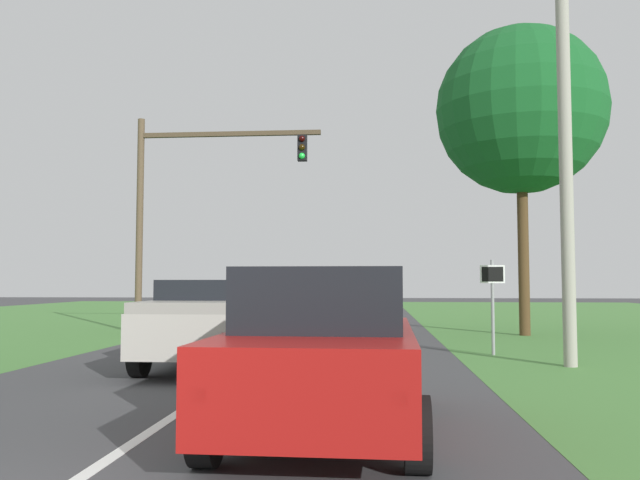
{
  "coord_description": "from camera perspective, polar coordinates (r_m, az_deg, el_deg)",
  "views": [
    {
      "loc": [
        2.68,
        -4.14,
        1.78
      ],
      "look_at": [
        0.99,
        15.94,
        3.07
      ],
      "focal_mm": 36.89,
      "sensor_mm": 36.0,
      "label": 1
    }
  ],
  "objects": [
    {
      "name": "ground_plane",
      "position": [
        14.74,
        -5.8,
        -10.58
      ],
      "size": [
        120.0,
        120.0,
        0.0
      ],
      "primitive_type": "plane",
      "color": "#424244"
    },
    {
      "name": "red_suv_near",
      "position": [
        7.91,
        0.52,
        -9.23
      ],
      "size": [
        2.34,
        4.84,
        1.94
      ],
      "color": "#9E1411",
      "rests_on": "ground_plane"
    },
    {
      "name": "pickup_truck_lead",
      "position": [
        13.93,
        -9.36,
        -7.06
      ],
      "size": [
        2.3,
        4.95,
        1.82
      ],
      "color": "#B7B2A8",
      "rests_on": "ground_plane"
    },
    {
      "name": "traffic_light",
      "position": [
        23.68,
        -11.57,
        4.1
      ],
      "size": [
        6.55,
        0.4,
        7.59
      ],
      "color": "brown",
      "rests_on": "ground_plane"
    },
    {
      "name": "keep_moving_sign",
      "position": [
        16.69,
        14.74,
        -4.54
      ],
      "size": [
        0.6,
        0.09,
        2.32
      ],
      "color": "gray",
      "rests_on": "ground_plane"
    },
    {
      "name": "oak_tree_right",
      "position": [
        23.79,
        17.01,
        10.67
      ],
      "size": [
        5.71,
        5.71,
        10.48
      ],
      "color": "#4C351E",
      "rests_on": "ground_plane"
    },
    {
      "name": "crossing_suv_far",
      "position": [
        26.94,
        -8.93,
        -5.47
      ],
      "size": [
        4.74,
        2.17,
        1.73
      ],
      "color": "black",
      "rests_on": "ground_plane"
    },
    {
      "name": "utility_pole_right",
      "position": [
        15.09,
        20.55,
        6.04
      ],
      "size": [
        0.28,
        0.28,
        8.52
      ],
      "primitive_type": "cylinder",
      "color": "#9E998E",
      "rests_on": "ground_plane"
    }
  ]
}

